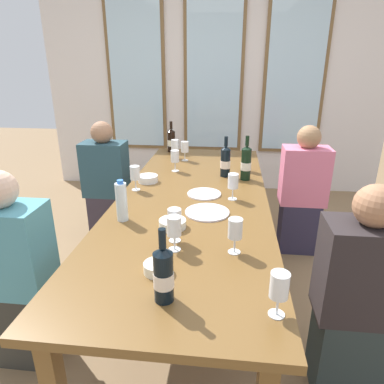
% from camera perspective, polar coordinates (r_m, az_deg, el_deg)
% --- Properties ---
extents(ground_plane, '(12.00, 12.00, 0.00)m').
position_cam_1_polar(ground_plane, '(2.66, 0.09, -15.80)').
color(ground_plane, olive).
extents(back_wall_with_windows, '(4.19, 0.10, 2.90)m').
position_cam_1_polar(back_wall_with_windows, '(4.42, 3.62, 19.05)').
color(back_wall_with_windows, silver).
rests_on(back_wall_with_windows, ground).
extents(dining_table, '(0.99, 2.63, 0.74)m').
position_cam_1_polar(dining_table, '(2.32, 0.10, -2.29)').
color(dining_table, brown).
rests_on(dining_table, ground).
extents(white_plate_0, '(0.26, 0.26, 0.01)m').
position_cam_1_polar(white_plate_0, '(2.06, 2.52, -3.35)').
color(white_plate_0, white).
rests_on(white_plate_0, dining_table).
extents(white_plate_1, '(0.23, 0.23, 0.01)m').
position_cam_1_polar(white_plate_1, '(2.34, 2.03, -0.31)').
color(white_plate_1, white).
rests_on(white_plate_1, dining_table).
extents(wine_bottle_0, '(0.08, 0.08, 0.31)m').
position_cam_1_polar(wine_bottle_0, '(2.69, 5.53, 5.07)').
color(wine_bottle_0, black).
rests_on(wine_bottle_0, dining_table).
extents(wine_bottle_1, '(0.08, 0.08, 0.34)m').
position_cam_1_polar(wine_bottle_1, '(2.63, 8.91, 4.77)').
color(wine_bottle_1, black).
rests_on(wine_bottle_1, dining_table).
extents(wine_bottle_2, '(0.08, 0.08, 0.30)m').
position_cam_1_polar(wine_bottle_2, '(3.44, -3.43, 8.49)').
color(wine_bottle_2, black).
rests_on(wine_bottle_2, dining_table).
extents(wine_bottle_3, '(0.08, 0.08, 0.30)m').
position_cam_1_polar(wine_bottle_3, '(1.31, -4.73, -13.39)').
color(wine_bottle_3, black).
rests_on(wine_bottle_3, dining_table).
extents(tasting_bowl_0, '(0.15, 0.15, 0.05)m').
position_cam_1_polar(tasting_bowl_0, '(1.88, -3.22, -5.24)').
color(tasting_bowl_0, white).
rests_on(tasting_bowl_0, dining_table).
extents(tasting_bowl_1, '(0.15, 0.15, 0.05)m').
position_cam_1_polar(tasting_bowl_1, '(2.60, -7.28, 2.20)').
color(tasting_bowl_1, white).
rests_on(tasting_bowl_1, dining_table).
extents(tasting_bowl_2, '(0.12, 0.12, 0.05)m').
position_cam_1_polar(tasting_bowl_2, '(1.52, -5.78, -12.32)').
color(tasting_bowl_2, white).
rests_on(tasting_bowl_2, dining_table).
extents(water_bottle, '(0.06, 0.06, 0.24)m').
position_cam_1_polar(water_bottle, '(1.97, -11.55, -1.54)').
color(water_bottle, white).
rests_on(water_bottle, dining_table).
extents(wine_glass_0, '(0.07, 0.07, 0.17)m').
position_cam_1_polar(wine_glass_0, '(1.27, 14.21, -15.03)').
color(wine_glass_0, white).
rests_on(wine_glass_0, dining_table).
extents(wine_glass_1, '(0.07, 0.07, 0.17)m').
position_cam_1_polar(wine_glass_1, '(1.62, 7.15, -6.29)').
color(wine_glass_1, white).
rests_on(wine_glass_1, dining_table).
extents(wine_glass_2, '(0.07, 0.07, 0.17)m').
position_cam_1_polar(wine_glass_2, '(3.12, -1.20, 7.30)').
color(wine_glass_2, white).
rests_on(wine_glass_2, dining_table).
extents(wine_glass_3, '(0.07, 0.07, 0.17)m').
position_cam_1_polar(wine_glass_3, '(3.19, -2.84, 7.69)').
color(wine_glass_3, white).
rests_on(wine_glass_3, dining_table).
extents(wine_glass_4, '(0.07, 0.07, 0.17)m').
position_cam_1_polar(wine_glass_4, '(1.63, -2.96, -5.94)').
color(wine_glass_4, white).
rests_on(wine_glass_4, dining_table).
extents(wine_glass_5, '(0.07, 0.07, 0.17)m').
position_cam_1_polar(wine_glass_5, '(2.81, -2.83, 5.84)').
color(wine_glass_5, white).
rests_on(wine_glass_5, dining_table).
extents(wine_glass_6, '(0.07, 0.07, 0.17)m').
position_cam_1_polar(wine_glass_6, '(2.24, 6.80, 1.60)').
color(wine_glass_6, white).
rests_on(wine_glass_6, dining_table).
extents(wine_glass_7, '(0.07, 0.07, 0.17)m').
position_cam_1_polar(wine_glass_7, '(2.41, -9.39, 3.04)').
color(wine_glass_7, white).
rests_on(wine_glass_7, dining_table).
extents(wine_glass_8, '(0.07, 0.07, 0.17)m').
position_cam_1_polar(wine_glass_8, '(1.70, -2.91, -4.46)').
color(wine_glass_8, white).
rests_on(wine_glass_8, dining_table).
extents(wine_glass_9, '(0.07, 0.07, 0.17)m').
position_cam_1_polar(wine_glass_9, '(2.85, 8.89, 5.77)').
color(wine_glass_9, white).
rests_on(wine_glass_9, dining_table).
extents(seated_person_0, '(0.38, 0.24, 1.11)m').
position_cam_1_polar(seated_person_0, '(2.09, -27.06, -12.30)').
color(seated_person_0, '#31312B').
rests_on(seated_person_0, ground).
extents(seated_person_1, '(0.38, 0.24, 1.11)m').
position_cam_1_polar(seated_person_1, '(1.88, 25.52, -15.94)').
color(seated_person_1, '#283333').
rests_on(seated_person_1, ground).
extents(seated_person_2, '(0.38, 0.24, 1.11)m').
position_cam_1_polar(seated_person_2, '(3.21, -13.88, 0.92)').
color(seated_person_2, '#372E3A').
rests_on(seated_person_2, ground).
extents(seated_person_3, '(0.38, 0.24, 1.11)m').
position_cam_1_polar(seated_person_3, '(3.08, 17.72, -0.32)').
color(seated_person_3, '#2C283F').
rests_on(seated_person_3, ground).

